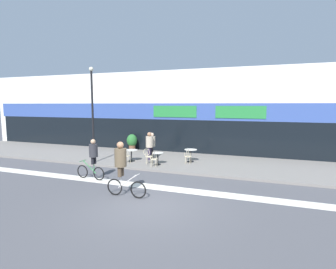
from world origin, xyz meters
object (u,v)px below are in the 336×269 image
cafe_chair_2_near (188,155)px  bistro_table_2 (191,153)px  planter_pot (132,142)px  cafe_chair_1_near (154,158)px  cafe_chair_0_near (126,155)px  cafe_chair_1_side (148,155)px  bistro_table_0 (131,153)px  lamp_post (92,109)px  pedestrian_far_end (149,143)px  cyclist_1 (122,164)px  bistro_table_1 (158,156)px  cyclist_0 (93,156)px  pedestrian_near_end (152,143)px

cafe_chair_2_near → bistro_table_2: bearing=-1.0°
planter_pot → cafe_chair_1_near: bearing=-49.9°
cafe_chair_1_near → cafe_chair_0_near: bearing=75.5°
bistro_table_2 → cafe_chair_1_side: 2.65m
bistro_table_0 → cafe_chair_2_near: cafe_chair_2_near is taller
cafe_chair_1_near → lamp_post: 4.77m
cafe_chair_1_near → pedestrian_far_end: size_ratio=0.51×
cyclist_1 → pedestrian_far_end: size_ratio=1.24×
bistro_table_0 → bistro_table_2: (3.51, 1.11, 0.04)m
pedestrian_far_end → cafe_chair_0_near: bearing=-124.8°
bistro_table_1 → lamp_post: 4.83m
cafe_chair_1_side → cyclist_1: (1.18, -5.13, 0.67)m
bistro_table_1 → cyclist_1: 5.21m
cafe_chair_0_near → planter_pot: 4.41m
cyclist_0 → pedestrian_far_end: cyclist_0 is taller
cafe_chair_2_near → cafe_chair_1_side: bearing=108.4°
cafe_chair_1_near → cyclist_0: (-1.97, -2.93, 0.51)m
bistro_table_0 → bistro_table_1: (1.90, -0.30, -0.02)m
bistro_table_1 → bistro_table_2: bearing=41.2°
pedestrian_far_end → lamp_post: bearing=-149.2°
planter_pot → lamp_post: lamp_post is taller
cafe_chair_0_near → cafe_chair_2_near: size_ratio=1.00×
cafe_chair_2_near → lamp_post: lamp_post is taller
cafe_chair_1_near → pedestrian_near_end: (-1.08, 2.23, 0.48)m
cafe_chair_0_near → cafe_chair_1_near: size_ratio=1.00×
bistro_table_1 → cafe_chair_1_side: 0.63m
cafe_chair_1_side → cyclist_1: cyclist_1 is taller
cafe_chair_1_near → pedestrian_far_end: bearing=25.5°
cafe_chair_1_side → pedestrian_near_end: bearing=98.0°
cafe_chair_0_near → cafe_chair_2_near: (3.51, 1.11, 0.00)m
lamp_post → pedestrian_near_end: lamp_post is taller
bistro_table_2 → cafe_chair_1_near: cafe_chair_1_near is taller
bistro_table_0 → bistro_table_1: bistro_table_0 is taller
cafe_chair_2_near → cyclist_1: (-1.06, -5.92, 0.67)m
planter_pot → cyclist_1: size_ratio=0.57×
bistro_table_0 → bistro_table_1: 1.92m
cyclist_0 → cafe_chair_2_near: bearing=-125.1°
cafe_chair_1_side → lamp_post: size_ratio=0.16×
cafe_chair_1_near → bistro_table_0: bearing=58.6°
cafe_chair_1_side → pedestrian_near_end: 1.75m
cyclist_1 → pedestrian_near_end: cyclist_1 is taller
bistro_table_2 → cyclist_1: bearing=-99.2°
planter_pot → lamp_post: (-0.24, -4.50, 2.57)m
cyclist_1 → pedestrian_far_end: cyclist_1 is taller
cyclist_0 → lamp_post: bearing=-50.9°
cafe_chair_2_near → lamp_post: (-5.49, -1.57, 2.75)m
bistro_table_1 → cafe_chair_0_near: cafe_chair_0_near is taller
cafe_chair_0_near → pedestrian_near_end: (0.83, 1.94, 0.48)m
cafe_chair_1_side → pedestrian_far_end: bearing=102.3°
cyclist_1 → pedestrian_near_end: (-1.62, 6.75, -0.19)m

